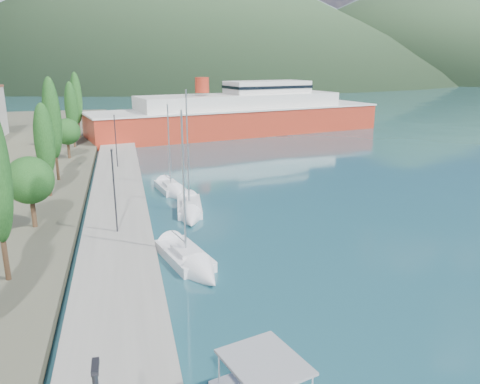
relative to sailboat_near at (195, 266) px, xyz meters
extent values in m
plane|color=#1F4F5B|center=(4.24, 111.18, -0.30)|extent=(1400.00, 1400.00, 0.00)
cube|color=gray|center=(-4.76, 17.18, 0.10)|extent=(5.00, 88.00, 0.80)
cone|color=slate|center=(84.24, 671.18, 89.70)|extent=(760.00, 760.00, 180.00)
cone|color=slate|center=(424.24, 591.18, 69.70)|extent=(640.00, 640.00, 140.00)
cone|color=#2F482B|center=(44.24, 391.18, 57.20)|extent=(480.00, 480.00, 115.00)
cone|color=#2F482B|center=(264.24, 371.18, 44.70)|extent=(420.00, 420.00, 90.00)
cylinder|color=#47301E|center=(-10.84, -0.03, 1.56)|extent=(0.30, 0.30, 2.31)
cylinder|color=#47301E|center=(-10.84, 9.21, 1.51)|extent=(0.36, 0.36, 2.22)
sphere|color=#1E4E1C|center=(-10.84, 9.21, 4.05)|extent=(3.55, 3.55, 3.55)
cylinder|color=#47301E|center=(-10.84, 17.94, 1.35)|extent=(0.30, 0.30, 1.90)
ellipsoid|color=#1E4E1C|center=(-10.84, 17.94, 5.66)|extent=(1.80, 1.80, 6.73)
cylinder|color=#47301E|center=(-10.84, 24.29, 1.58)|extent=(0.30, 0.30, 2.35)
ellipsoid|color=#1E4E1C|center=(-10.84, 24.29, 6.93)|extent=(1.80, 1.80, 8.34)
cylinder|color=#47301E|center=(-10.84, 36.17, 1.46)|extent=(0.36, 0.36, 2.11)
sphere|color=#1E4E1C|center=(-10.84, 36.17, 3.86)|extent=(3.38, 3.38, 3.38)
cylinder|color=#47301E|center=(-10.84, 44.48, 1.44)|extent=(0.30, 0.30, 2.07)
ellipsoid|color=#1E4E1C|center=(-10.84, 44.48, 6.14)|extent=(1.80, 1.80, 7.34)
cylinder|color=#47301E|center=(-10.84, 53.96, 1.56)|extent=(0.30, 0.30, 2.32)
ellipsoid|color=#1E4E1C|center=(-10.84, 53.96, 6.83)|extent=(1.80, 1.80, 8.22)
cube|color=#2D2D33|center=(-4.76, -18.41, 6.50)|extent=(0.15, 0.50, 0.12)
cylinder|color=#2D2D33|center=(-4.76, 6.33, 3.50)|extent=(0.12, 0.12, 6.00)
cube|color=#2D2D33|center=(-4.76, 6.58, 6.50)|extent=(0.15, 0.50, 0.12)
cylinder|color=#2D2D33|center=(-4.76, 28.91, 3.50)|extent=(0.12, 0.12, 6.00)
cube|color=#2D2D33|center=(-4.76, 29.16, 6.50)|extent=(0.15, 0.50, 0.12)
cube|color=gray|center=(0.37, -13.71, 2.45)|extent=(3.16, 3.48, 0.11)
cube|color=silver|center=(-0.46, 1.79, -0.05)|extent=(3.57, 5.91, 0.88)
cube|color=silver|center=(-0.37, 1.43, 0.54)|extent=(1.87, 2.48, 0.34)
cylinder|color=silver|center=(-0.37, 1.43, 5.05)|extent=(0.12, 0.12, 9.32)
cone|color=silver|center=(0.42, -1.63, -0.05)|extent=(2.83, 3.06, 2.26)
cube|color=silver|center=(1.44, 12.65, -0.07)|extent=(2.71, 5.97, 0.82)
cube|color=silver|center=(1.40, 12.27, 0.47)|extent=(1.50, 2.44, 0.32)
cylinder|color=silver|center=(1.40, 12.27, 5.33)|extent=(0.12, 0.12, 9.97)
cone|color=silver|center=(1.03, 8.98, -0.07)|extent=(2.37, 2.91, 2.09)
cube|color=silver|center=(0.43, 19.62, -0.07)|extent=(2.92, 5.08, 0.82)
cube|color=silver|center=(0.49, 19.30, 0.48)|extent=(1.58, 2.11, 0.32)
cylinder|color=silver|center=(0.49, 19.30, 4.44)|extent=(0.12, 0.12, 8.19)
cone|color=silver|center=(0.98, 16.61, -0.07)|extent=(2.46, 2.57, 2.09)
cube|color=#AF2E1A|center=(17.08, 55.89, 1.75)|extent=(54.97, 22.79, 5.20)
cube|color=silver|center=(17.08, 55.89, 4.35)|extent=(55.41, 23.20, 0.28)
cube|color=silver|center=(17.08, 55.89, 5.46)|extent=(38.28, 17.24, 2.78)
cube|color=silver|center=(22.51, 57.12, 7.97)|extent=(16.23, 10.07, 2.23)
cylinder|color=#AF2E1A|center=(9.84, 54.24, 8.62)|extent=(2.41, 2.41, 2.60)
camera|label=1|loc=(-3.89, -27.14, 12.54)|focal=35.00mm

